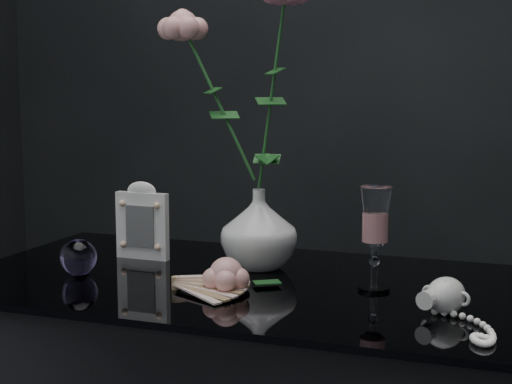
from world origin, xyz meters
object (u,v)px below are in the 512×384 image
at_px(vase, 259,229).
at_px(pearl_jar, 446,294).
at_px(wine_glass, 375,239).
at_px(picture_frame, 142,220).
at_px(paperweight, 79,257).
at_px(loose_rose, 226,275).

bearing_deg(vase, pearl_jar, -25.27).
bearing_deg(wine_glass, vase, 161.03).
xyz_separation_m(vase, wine_glass, (0.24, -0.08, 0.01)).
height_order(picture_frame, paperweight, picture_frame).
distance_m(wine_glass, pearl_jar, 0.17).
bearing_deg(picture_frame, vase, 2.08).
xyz_separation_m(vase, loose_rose, (0.01, -0.18, -0.05)).
height_order(wine_glass, paperweight, wine_glass).
height_order(paperweight, loose_rose, paperweight).
bearing_deg(pearl_jar, vase, 174.51).
distance_m(vase, picture_frame, 0.25).
bearing_deg(pearl_jar, loose_rose, -159.18).
height_order(vase, paperweight, vase).
bearing_deg(vase, loose_rose, -87.72).
relative_size(vase, paperweight, 2.26).
bearing_deg(wine_glass, paperweight, -170.92).
bearing_deg(picture_frame, wine_glass, -8.11).
bearing_deg(wine_glass, loose_rose, -156.92).
bearing_deg(pearl_jar, paperweight, -160.87).
bearing_deg(loose_rose, wine_glass, 20.75).
xyz_separation_m(vase, paperweight, (-0.30, -0.17, -0.04)).
xyz_separation_m(loose_rose, pearl_jar, (0.37, 0.01, -0.00)).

